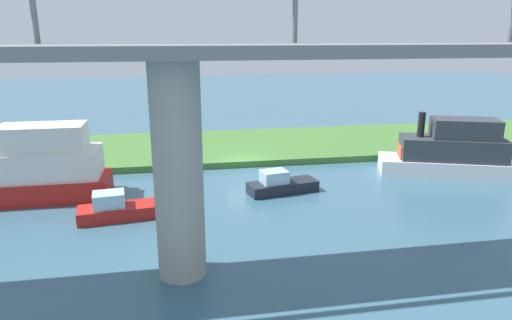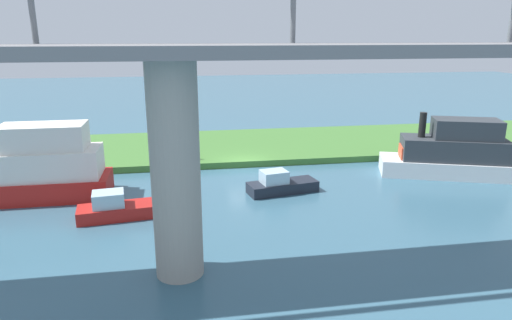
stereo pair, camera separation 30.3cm
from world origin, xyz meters
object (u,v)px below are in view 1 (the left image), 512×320
(person_on_bank, at_px, (187,151))
(riverboat_paddlewheel, at_px, (119,209))
(bridge_pylon, at_px, (178,173))
(skiff_small, at_px, (449,152))
(motorboat_white, at_px, (29,170))
(pontoon_yellow, at_px, (281,184))
(mooring_post, at_px, (193,154))

(person_on_bank, bearing_deg, riverboat_paddlewheel, 67.63)
(bridge_pylon, bearing_deg, skiff_small, -150.39)
(motorboat_white, bearing_deg, bridge_pylon, 129.64)
(motorboat_white, bearing_deg, pontoon_yellow, 174.50)
(bridge_pylon, height_order, motorboat_white, bridge_pylon)
(pontoon_yellow, xyz_separation_m, skiff_small, (-12.83, -1.60, 1.15))
(bridge_pylon, xyz_separation_m, motorboat_white, (8.99, -10.86, -2.64))
(person_on_bank, xyz_separation_m, riverboat_paddlewheel, (4.08, 9.92, -0.65))
(motorboat_white, height_order, riverboat_paddlewheel, motorboat_white)
(skiff_small, distance_m, riverboat_paddlewheel, 23.09)
(skiff_small, bearing_deg, riverboat_paddlewheel, 10.48)
(mooring_post, xyz_separation_m, riverboat_paddlewheel, (4.58, 9.78, -0.40))
(mooring_post, bearing_deg, motorboat_white, 29.20)
(skiff_small, relative_size, riverboat_paddlewheel, 1.94)
(person_on_bank, bearing_deg, motorboat_white, 31.05)
(mooring_post, height_order, motorboat_white, motorboat_white)
(mooring_post, height_order, pontoon_yellow, pontoon_yellow)
(bridge_pylon, relative_size, mooring_post, 9.88)
(mooring_post, bearing_deg, pontoon_yellow, 126.31)
(motorboat_white, xyz_separation_m, pontoon_yellow, (-15.47, 1.49, -1.36))
(mooring_post, bearing_deg, person_on_bank, -16.31)
(bridge_pylon, bearing_deg, riverboat_paddlewheel, -63.49)
(pontoon_yellow, bearing_deg, motorboat_white, -5.50)
(mooring_post, xyz_separation_m, skiff_small, (-18.11, 5.58, 0.73))
(motorboat_white, relative_size, skiff_small, 1.07)
(person_on_bank, distance_m, skiff_small, 19.47)
(person_on_bank, relative_size, riverboat_paddlewheel, 0.29)
(mooring_post, relative_size, motorboat_white, 0.09)
(mooring_post, xyz_separation_m, motorboat_white, (10.19, 5.70, 0.94))
(mooring_post, relative_size, riverboat_paddlewheel, 0.19)
(pontoon_yellow, relative_size, riverboat_paddlewheel, 0.98)
(pontoon_yellow, relative_size, skiff_small, 0.51)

